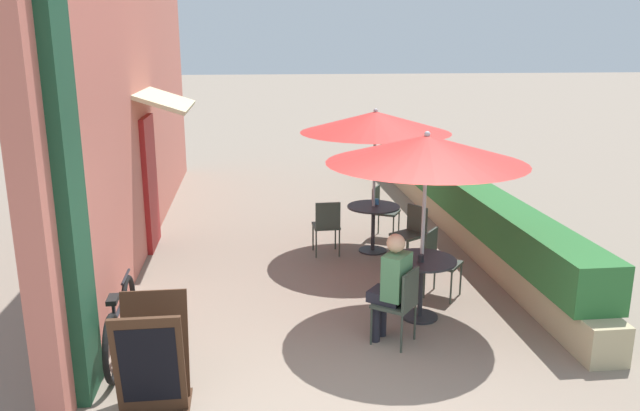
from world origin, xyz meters
name	(u,v)px	position (x,y,z in m)	size (l,w,h in m)	color
ground_plane	(347,411)	(0.00, 0.00, 0.00)	(120.00, 120.00, 0.00)	gray
cafe_facade_wall	(140,114)	(-2.54, 5.44, 2.09)	(0.98, 11.15, 4.20)	#C66B5B
planter_hedge	(453,198)	(2.75, 5.47, 0.54)	(0.60, 10.15, 1.01)	tan
patio_table_near	(421,274)	(1.17, 1.85, 0.55)	(0.82, 0.82, 0.74)	#28282D
patio_umbrella_near	(427,149)	(1.17, 1.85, 2.05)	(2.28, 2.28, 2.25)	#B7B7BC
cafe_chair_near_left	(401,300)	(0.77, 1.22, 0.52)	(0.56, 0.56, 0.87)	#384238
seated_patron_near_left	(392,283)	(0.68, 1.28, 0.69)	(0.51, 0.50, 1.25)	#23232D
cafe_chair_near_right	(438,258)	(1.57, 2.49, 0.52)	(0.56, 0.56, 0.87)	#384238
coffee_cup_near	(421,258)	(1.13, 1.76, 0.79)	(0.07, 0.07, 0.09)	#232328
patio_table_mid	(373,218)	(1.09, 4.33, 0.55)	(0.82, 0.82, 0.74)	#28282D
patio_umbrella_mid	(375,122)	(1.09, 4.33, 2.05)	(2.28, 2.28, 2.25)	#B7B7BC
cafe_chair_mid_left	(382,208)	(1.37, 5.03, 0.52)	(0.54, 0.54, 0.87)	#384238
cafe_chair_mid_right	(327,223)	(0.34, 4.23, 0.52)	(0.41, 0.41, 0.87)	#384238
cafe_chair_mid_back	(412,230)	(1.55, 3.74, 0.52)	(0.55, 0.55, 0.87)	#384238
coffee_cup_mid	(377,202)	(1.15, 4.41, 0.79)	(0.07, 0.07, 0.09)	teal
bicycle_leaning	(121,324)	(-2.20, 1.29, 0.36)	(0.11, 1.71, 0.78)	black
menu_board	(152,356)	(-1.72, 0.27, 0.50)	(0.63, 0.64, 1.01)	#422819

